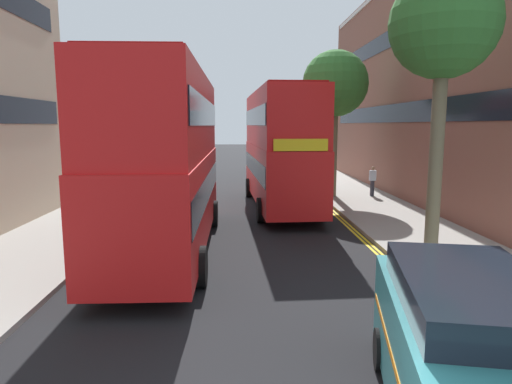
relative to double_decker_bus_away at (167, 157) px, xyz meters
name	(u,v)px	position (x,y,z in m)	size (l,w,h in m)	color
sidewalk_right	(383,212)	(8.80, 5.57, -2.96)	(4.00, 80.00, 0.14)	#9E9991
sidewalk_left	(93,215)	(-4.20, 5.57, -2.96)	(4.00, 80.00, 0.14)	#9E9991
kerb_line_outer	(348,224)	(6.70, 3.57, -3.03)	(0.10, 56.00, 0.01)	yellow
kerb_line_inner	(344,224)	(6.54, 3.57, -3.03)	(0.10, 56.00, 0.01)	yellow
double_decker_bus_away	(167,157)	(0.00, 0.00, 0.00)	(2.83, 10.82, 5.64)	red
double_decker_bus_oncoming	(280,145)	(4.23, 7.42, 0.00)	(3.16, 10.91, 5.64)	red
taxi_minivan	(472,362)	(5.12, -8.99, -1.96)	(2.82, 5.10, 2.12)	teal
pedestrian_far	(372,181)	(9.59, 9.89, -2.04)	(0.34, 0.22, 1.62)	#2D2D38
street_tree_near	(335,85)	(7.43, 10.09, 3.10)	(3.51, 3.51, 7.81)	#6B6047
street_tree_mid	(444,28)	(7.81, -1.69, 3.57)	(2.95, 2.95, 8.06)	#6B6047
townhouse_terrace_right	(481,87)	(15.80, 10.82, 3.09)	(10.08, 28.00, 12.23)	brown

